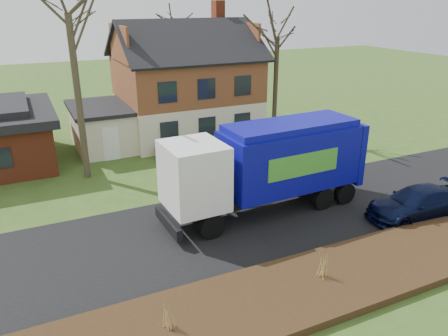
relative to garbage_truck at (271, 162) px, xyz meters
name	(u,v)px	position (x,y,z in m)	size (l,w,h in m)	color
ground	(256,220)	(-1.05, -0.63, -2.40)	(120.00, 120.00, 0.00)	#36511B
road	(256,220)	(-1.05, -0.63, -2.39)	(80.00, 7.00, 0.02)	black
mulch_verge	(330,281)	(-1.05, -5.93, -2.25)	(80.00, 3.50, 0.30)	black
main_house	(179,80)	(0.44, 13.28, 1.63)	(12.95, 8.95, 9.26)	beige
garbage_truck	(271,162)	(0.00, 0.00, 0.00)	(9.82, 2.99, 4.17)	black
silver_sedan	(217,177)	(-1.33, 2.96, -1.60)	(1.70, 4.86, 1.60)	#ADB0B5
navy_wagon	(417,203)	(5.69, -3.48, -1.70)	(1.95, 4.80, 1.39)	black
tree_front_east	(278,19)	(6.39, 10.12, 5.73)	(3.60, 3.60, 10.00)	#393122
tree_back	(172,11)	(2.78, 21.08, 6.01)	(3.19, 3.19, 10.09)	#382D21
grass_clump_west	(169,316)	(-6.92, -5.92, -1.70)	(0.31, 0.25, 0.81)	tan
grass_clump_mid	(324,266)	(-1.27, -5.82, -1.67)	(0.31, 0.25, 0.86)	#AA964B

